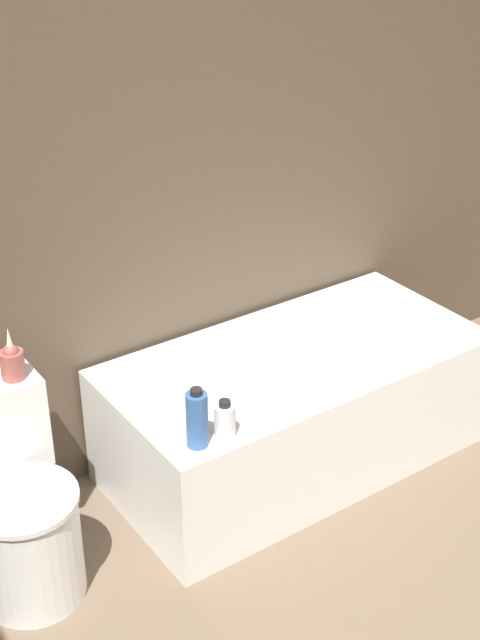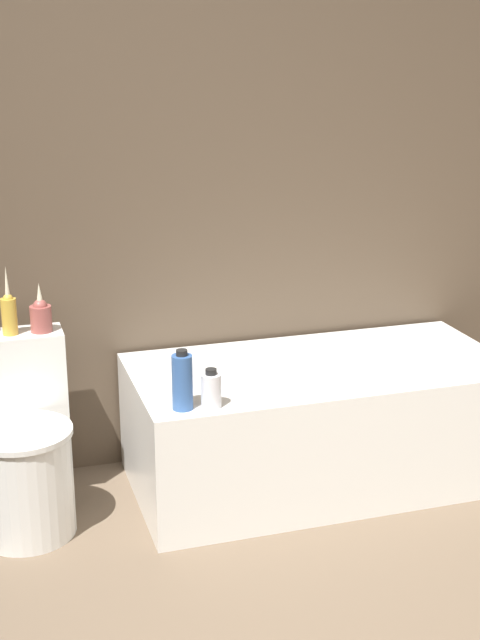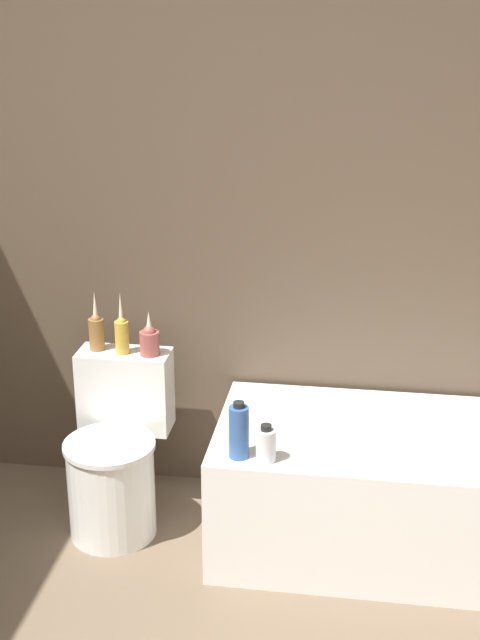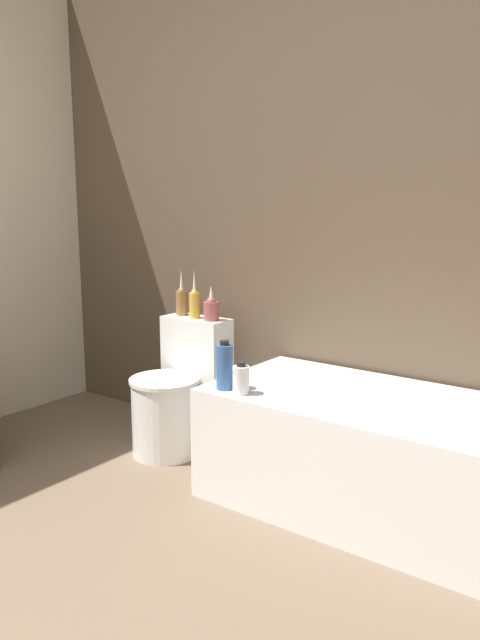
{
  "view_description": "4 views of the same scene",
  "coord_description": "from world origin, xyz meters",
  "px_view_note": "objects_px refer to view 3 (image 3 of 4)",
  "views": [
    {
      "loc": [
        -1.05,
        -0.43,
        2.24
      ],
      "look_at": [
        0.37,
        1.62,
        0.87
      ],
      "focal_mm": 50.0,
      "sensor_mm": 36.0,
      "label": 1
    },
    {
      "loc": [
        -0.48,
        -1.2,
        1.71
      ],
      "look_at": [
        0.38,
        1.59,
        0.79
      ],
      "focal_mm": 50.0,
      "sensor_mm": 36.0,
      "label": 2
    },
    {
      "loc": [
        0.59,
        -1.19,
        2.06
      ],
      "look_at": [
        0.17,
        1.63,
        0.99
      ],
      "focal_mm": 50.0,
      "sensor_mm": 36.0,
      "label": 3
    },
    {
      "loc": [
        1.76,
        -0.47,
        1.3
      ],
      "look_at": [
        0.11,
        1.77,
        0.76
      ],
      "focal_mm": 35.0,
      "sensor_mm": 36.0,
      "label": 4
    }
  ],
  "objects_px": {
    "bathtub": "(409,490)",
    "vase_silver": "(122,333)",
    "vase_gold": "(96,330)",
    "shampoo_bottle_tall": "(239,431)",
    "shampoo_bottle_short": "(266,445)",
    "toilet": "(116,457)",
    "vase_bronze": "(149,340)"
  },
  "relations": [
    {
      "from": "vase_gold",
      "to": "vase_bronze",
      "type": "bearing_deg",
      "value": -5.63
    },
    {
      "from": "vase_gold",
      "to": "shampoo_bottle_short",
      "type": "height_order",
      "value": "vase_gold"
    },
    {
      "from": "vase_silver",
      "to": "shampoo_bottle_tall",
      "type": "distance_m",
      "value": 0.71
    },
    {
      "from": "toilet",
      "to": "shampoo_bottle_tall",
      "type": "xyz_separation_m",
      "value": [
        0.54,
        -0.27,
        0.3
      ]
    },
    {
      "from": "bathtub",
      "to": "vase_gold",
      "type": "distance_m",
      "value": 1.38
    },
    {
      "from": "shampoo_bottle_short",
      "to": "toilet",
      "type": "bearing_deg",
      "value": 156.01
    },
    {
      "from": "bathtub",
      "to": "vase_gold",
      "type": "relative_size",
      "value": 5.93
    },
    {
      "from": "vase_gold",
      "to": "shampoo_bottle_tall",
      "type": "distance_m",
      "value": 0.81
    },
    {
      "from": "bathtub",
      "to": "vase_silver",
      "type": "xyz_separation_m",
      "value": [
        -1.16,
        0.16,
        0.52
      ]
    },
    {
      "from": "vase_gold",
      "to": "shampoo_bottle_tall",
      "type": "height_order",
      "value": "vase_gold"
    },
    {
      "from": "vase_silver",
      "to": "shampoo_bottle_tall",
      "type": "xyz_separation_m",
      "value": [
        0.54,
        -0.43,
        -0.17
      ]
    },
    {
      "from": "toilet",
      "to": "vase_bronze",
      "type": "distance_m",
      "value": 0.49
    },
    {
      "from": "vase_silver",
      "to": "shampoo_bottle_tall",
      "type": "relative_size",
      "value": 1.2
    },
    {
      "from": "bathtub",
      "to": "shampoo_bottle_tall",
      "type": "bearing_deg",
      "value": -156.36
    },
    {
      "from": "shampoo_bottle_short",
      "to": "bathtub",
      "type": "bearing_deg",
      "value": 28.63
    },
    {
      "from": "bathtub",
      "to": "vase_silver",
      "type": "height_order",
      "value": "vase_silver"
    },
    {
      "from": "shampoo_bottle_tall",
      "to": "shampoo_bottle_short",
      "type": "bearing_deg",
      "value": -7.67
    },
    {
      "from": "vase_silver",
      "to": "vase_bronze",
      "type": "bearing_deg",
      "value": 0.65
    },
    {
      "from": "vase_bronze",
      "to": "shampoo_bottle_short",
      "type": "bearing_deg",
      "value": -40.6
    },
    {
      "from": "vase_gold",
      "to": "vase_silver",
      "type": "relative_size",
      "value": 0.97
    },
    {
      "from": "vase_bronze",
      "to": "bathtub",
      "type": "bearing_deg",
      "value": -8.98
    },
    {
      "from": "bathtub",
      "to": "vase_silver",
      "type": "relative_size",
      "value": 5.73
    },
    {
      "from": "shampoo_bottle_tall",
      "to": "toilet",
      "type": "bearing_deg",
      "value": 153.36
    },
    {
      "from": "vase_bronze",
      "to": "shampoo_bottle_tall",
      "type": "height_order",
      "value": "vase_bronze"
    },
    {
      "from": "toilet",
      "to": "vase_gold",
      "type": "distance_m",
      "value": 0.51
    },
    {
      "from": "vase_silver",
      "to": "bathtub",
      "type": "bearing_deg",
      "value": -8.06
    },
    {
      "from": "vase_silver",
      "to": "shampoo_bottle_short",
      "type": "relative_size",
      "value": 1.84
    },
    {
      "from": "vase_silver",
      "to": "shampoo_bottle_short",
      "type": "height_order",
      "value": "vase_silver"
    },
    {
      "from": "bathtub",
      "to": "toilet",
      "type": "height_order",
      "value": "toilet"
    },
    {
      "from": "bathtub",
      "to": "toilet",
      "type": "xyz_separation_m",
      "value": [
        -1.16,
        -0.0,
        0.05
      ]
    },
    {
      "from": "vase_silver",
      "to": "vase_bronze",
      "type": "relative_size",
      "value": 1.39
    },
    {
      "from": "vase_gold",
      "to": "bathtub",
      "type": "bearing_deg",
      "value": -8.39
    }
  ]
}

